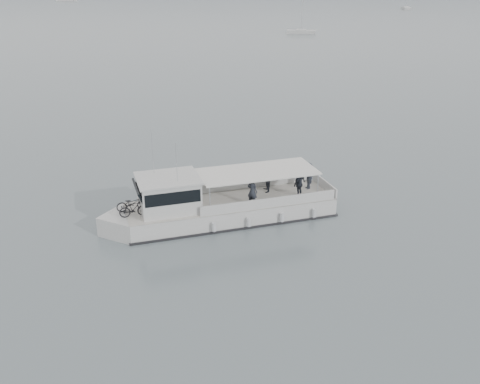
{
  "coord_description": "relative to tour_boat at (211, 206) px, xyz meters",
  "views": [
    {
      "loc": [
        5.29,
        -24.77,
        12.82
      ],
      "look_at": [
        3.47,
        1.91,
        1.6
      ],
      "focal_mm": 40.0,
      "sensor_mm": 36.0,
      "label": 1
    }
  ],
  "objects": [
    {
      "name": "ground",
      "position": [
        -1.91,
        -1.5,
        -0.89
      ],
      "size": [
        1400.0,
        1400.0,
        0.0
      ],
      "primitive_type": "plane",
      "color": "#515D60",
      "rests_on": "ground"
    },
    {
      "name": "moored_fleet",
      "position": [
        -31.22,
        201.64,
        -0.53
      ],
      "size": [
        411.03,
        344.26,
        11.3
      ],
      "color": "silver",
      "rests_on": "ground"
    },
    {
      "name": "tour_boat",
      "position": [
        0.0,
        0.0,
        0.0
      ],
      "size": [
        12.66,
        7.14,
        5.44
      ],
      "rotation": [
        0.0,
        0.0,
        0.37
      ],
      "color": "silver",
      "rests_on": "ground"
    }
  ]
}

